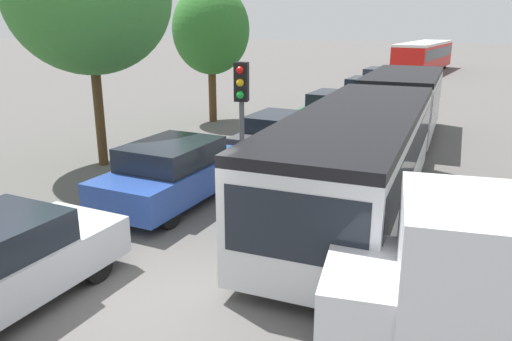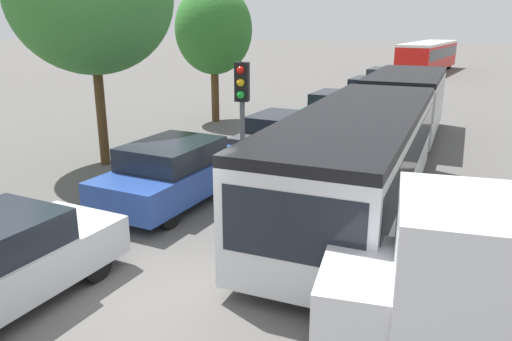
# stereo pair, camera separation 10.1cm
# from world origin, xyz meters

# --- Properties ---
(ground_plane) EXTENTS (200.00, 200.00, 0.00)m
(ground_plane) POSITION_xyz_m (0.00, 0.00, 0.00)
(ground_plane) COLOR #565451
(articulated_bus) EXTENTS (3.73, 16.55, 2.44)m
(articulated_bus) POSITION_xyz_m (1.74, 8.85, 1.41)
(articulated_bus) COLOR silver
(articulated_bus) RESTS_ON ground
(city_bus_rear) EXTENTS (3.24, 11.69, 2.49)m
(city_bus_rear) POSITION_xyz_m (-1.92, 40.00, 1.44)
(city_bus_rear) COLOR red
(city_bus_rear) RESTS_ON ground
(queued_car_blue) EXTENTS (1.93, 4.45, 1.54)m
(queued_car_blue) POSITION_xyz_m (-2.15, 4.11, 0.78)
(queued_car_blue) COLOR #284799
(queued_car_blue) RESTS_ON ground
(queued_car_graphite) EXTENTS (1.76, 4.05, 1.40)m
(queued_car_graphite) POSITION_xyz_m (-1.72, 9.30, 0.71)
(queued_car_graphite) COLOR #47474C
(queued_car_graphite) RESTS_ON ground
(queued_car_green) EXTENTS (1.80, 4.14, 1.43)m
(queued_car_green) POSITION_xyz_m (-1.68, 14.81, 0.72)
(queued_car_green) COLOR #236638
(queued_car_green) RESTS_ON ground
(queued_car_navy) EXTENTS (1.83, 4.20, 1.45)m
(queued_car_navy) POSITION_xyz_m (-1.77, 20.50, 0.74)
(queued_car_navy) COLOR navy
(queued_car_navy) RESTS_ON ground
(queued_car_white) EXTENTS (1.90, 4.36, 1.51)m
(queued_car_white) POSITION_xyz_m (-2.16, 25.56, 0.76)
(queued_car_white) COLOR white
(queued_car_white) RESTS_ON ground
(traffic_light) EXTENTS (0.37, 0.39, 3.40)m
(traffic_light) POSITION_xyz_m (-0.69, 4.88, 2.50)
(traffic_light) COLOR #56595E
(traffic_light) RESTS_ON ground
(tree_left_far) EXTENTS (3.27, 3.27, 5.81)m
(tree_left_far) POSITION_xyz_m (-6.63, 13.31, 3.82)
(tree_left_far) COLOR #51381E
(tree_left_far) RESTS_ON ground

